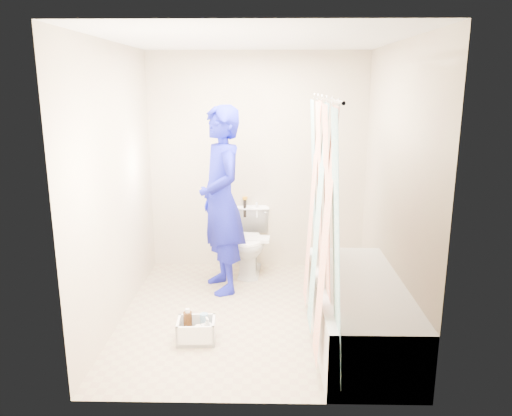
{
  "coord_description": "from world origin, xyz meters",
  "views": [
    {
      "loc": [
        0.09,
        -4.19,
        2.06
      ],
      "look_at": [
        0.0,
        0.26,
        0.94
      ],
      "focal_mm": 35.0,
      "sensor_mm": 36.0,
      "label": 1
    }
  ],
  "objects_px": {
    "bathtub": "(358,309)",
    "plumber": "(221,201)",
    "toilet": "(250,241)",
    "cleaning_caddy": "(198,331)"
  },
  "relations": [
    {
      "from": "plumber",
      "to": "bathtub",
      "type": "bearing_deg",
      "value": 27.42
    },
    {
      "from": "bathtub",
      "to": "plumber",
      "type": "xyz_separation_m",
      "value": [
        -1.2,
        1.03,
        0.66
      ]
    },
    {
      "from": "toilet",
      "to": "bathtub",
      "type": "bearing_deg",
      "value": -54.96
    },
    {
      "from": "toilet",
      "to": "plumber",
      "type": "bearing_deg",
      "value": -116.1
    },
    {
      "from": "toilet",
      "to": "plumber",
      "type": "distance_m",
      "value": 0.79
    },
    {
      "from": "cleaning_caddy",
      "to": "plumber",
      "type": "bearing_deg",
      "value": 80.95
    },
    {
      "from": "bathtub",
      "to": "toilet",
      "type": "xyz_separation_m",
      "value": [
        -0.93,
        1.51,
        0.09
      ]
    },
    {
      "from": "plumber",
      "to": "cleaning_caddy",
      "type": "xyz_separation_m",
      "value": [
        -0.11,
        -1.09,
        -0.84
      ]
    },
    {
      "from": "bathtub",
      "to": "cleaning_caddy",
      "type": "relative_size",
      "value": 5.48
    },
    {
      "from": "cleaning_caddy",
      "to": "bathtub",
      "type": "bearing_deg",
      "value": -0.54
    }
  ]
}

